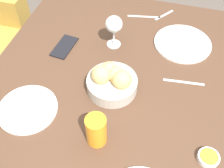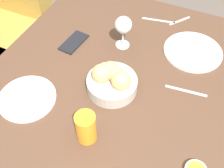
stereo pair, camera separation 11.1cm
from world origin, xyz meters
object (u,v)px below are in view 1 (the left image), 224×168
Objects in this scene: bread_basket at (112,81)px; plate_near_right at (183,43)px; jam_bowl_honey at (208,158)px; knife_silver at (144,17)px; plate_far_center at (28,109)px; wine_glass at (114,25)px; cell_phone at (64,47)px; spoon_coffee at (164,15)px; juice_glass at (96,130)px; fork_silver at (184,82)px.

bread_basket reaches higher than plate_near_right.
jam_bowl_honey is at bearing -165.07° from plate_near_right.
plate_near_right is 0.27m from knife_silver.
wine_glass is at bearing -26.06° from plate_far_center.
jam_bowl_honey reaches higher than plate_near_right.
bread_basket reaches higher than knife_silver.
wine_glass is 1.00× the size of cell_phone.
bread_basket is 0.50m from knife_silver.
spoon_coffee is (0.29, -0.19, -0.11)m from wine_glass.
juice_glass is 1.71× the size of jam_bowl_honey.
plate_far_center is 3.13× the size of jam_bowl_honey.
wine_glass is (0.26, 0.06, 0.07)m from bread_basket.
bread_basket is 1.19× the size of fork_silver.
fork_silver is (0.11, -0.28, -0.05)m from bread_basket.
juice_glass is 0.79× the size of cell_phone.
wine_glass is at bearing 44.51° from jam_bowl_honey.
knife_silver is (0.71, 0.36, -0.01)m from jam_bowl_honey.
cell_phone is at bearing 132.12° from spoon_coffee.
knife_silver is 0.11m from spoon_coffee.
plate_far_center is at bearing 135.46° from plate_near_right.
juice_glass is 0.44m from fork_silver.
juice_glass is at bearing 142.84° from fork_silver.
jam_bowl_honey is at bearing -117.90° from bread_basket.
fork_silver is (0.32, 0.12, -0.01)m from jam_bowl_honey.
cell_phone is (-0.17, 0.52, -0.00)m from plate_near_right.
wine_glass is at bearing 106.27° from plate_near_right.
juice_glass is 0.51m from cell_phone.
plate_far_center reaches higher than cell_phone.
bread_basket is at bearing 62.10° from jam_bowl_honey.
juice_glass is 1.14× the size of spoon_coffee.
fork_silver is (0.35, -0.26, -0.06)m from juice_glass.
spoon_coffee is at bearing -47.88° from cell_phone.
plate_far_center is 0.30m from juice_glass.
jam_bowl_honey is 0.67× the size of spoon_coffee.
wine_glass is at bearing 8.71° from juice_glass.
plate_far_center is 0.67m from jam_bowl_honey.
spoon_coffee is at bearing -33.75° from wine_glass.
knife_silver is (0.25, -0.09, -0.11)m from wine_glass.
juice_glass is 0.80× the size of wine_glass.
plate_far_center is 0.76m from knife_silver.
plate_near_right is 2.42× the size of spoon_coffee.
cell_phone is at bearing 136.70° from knife_silver.
plate_far_center is 1.35× the size of fork_silver.
plate_near_right and plate_far_center have the same top height.
wine_glass reaches higher than spoon_coffee.
plate_near_right is (0.35, -0.24, -0.04)m from bread_basket.
plate_near_right is 0.24m from fork_silver.
juice_glass is at bearing 94.47° from jam_bowl_honey.
cell_phone reaches higher than fork_silver.
jam_bowl_honey is 0.46× the size of cell_phone.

